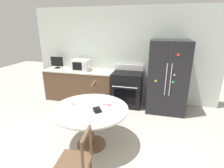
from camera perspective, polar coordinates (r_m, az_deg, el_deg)
The scene contains 13 objects.
ground_plane at distance 3.17m, azimuth -6.80°, elevation -23.21°, with size 14.00×14.00×0.00m, color #B2ADA3.
back_wall at distance 4.99m, azimuth 3.63°, elevation 9.18°, with size 5.20×0.10×2.60m.
kitchen_counter at distance 5.23m, azimuth -10.45°, elevation -0.27°, with size 2.01×0.64×0.90m.
refrigerator at distance 4.55m, azimuth 17.60°, elevation 2.23°, with size 0.93×0.81×1.79m.
oven_range at distance 4.80m, azimuth 4.87°, elevation -1.51°, with size 0.79×0.68×1.08m.
microwave at distance 5.02m, azimuth -10.01°, elevation 6.13°, with size 0.47×0.36×0.31m.
countertop_tv at distance 5.46m, azimuth -17.52°, elevation 6.84°, with size 0.37×0.16×0.34m.
dining_table at distance 3.13m, azimuth -7.06°, elevation -9.86°, with size 1.32×1.32×0.75m.
dining_chair_near at distance 2.50m, azimuth -11.77°, elevation -23.86°, with size 0.46×0.46×0.90m.
dining_chair_far at distance 4.02m, azimuth -3.62°, elevation -6.04°, with size 0.47×0.47×0.90m.
candle_glass at distance 3.21m, azimuth -13.00°, elevation -6.13°, with size 0.08×0.08×0.09m.
folded_napkin at distance 3.14m, azimuth -1.85°, elevation -6.46°, with size 0.18×0.09×0.05m.
wallet at distance 2.92m, azimuth -4.84°, elevation -8.54°, with size 0.17×0.17×0.07m.
Camera 1 is at (0.92, -2.19, 2.10)m, focal length 28.00 mm.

